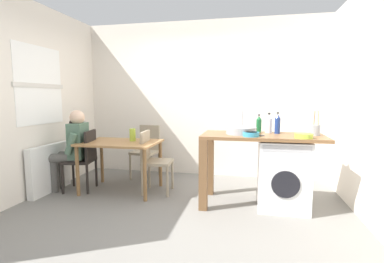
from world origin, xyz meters
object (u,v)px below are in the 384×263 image
Objects in this scene: chair_spare_by_wall at (147,148)px; bottle_tall_green at (259,124)px; utensil_crock at (316,130)px; washing_machine at (283,174)px; colander at (304,135)px; bottle_clear_small at (277,124)px; chair_person_seat at (84,157)px; vase at (133,135)px; seated_person at (73,146)px; bottle_squat_brown at (269,124)px; dining_table at (121,148)px; chair_opposite at (153,158)px; mixing_bowl at (251,134)px.

chair_spare_by_wall is 3.72× the size of bottle_tall_green.
washing_machine is at bearing -171.90° from utensil_crock.
colander is (2.35, -1.16, 0.44)m from chair_spare_by_wall.
bottle_clear_small is 0.92× the size of utensil_crock.
colander reaches higher than chair_person_seat.
bottle_tall_green is 1.83m from vase.
seated_person is 1.40× the size of washing_machine.
bottle_tall_green is 0.92× the size of bottle_squat_brown.
washing_machine is 3.56× the size of bottle_tall_green.
bottle_tall_green reaches higher than chair_spare_by_wall.
chair_opposite reaches higher than dining_table.
seated_person is 3.19m from colander.
bottle_squat_brown is at bearing -7.53° from bottle_tall_green.
vase reaches higher than chair_person_seat.
dining_table is at bearing 90.42° from chair_spare_by_wall.
dining_table is 0.72m from seated_person.
washing_machine is (2.27, -0.17, -0.21)m from dining_table.
chair_opposite is 1.00× the size of chair_spare_by_wall.
colander is at bearing -105.77° from seated_person.
mixing_bowl is (-0.23, -0.39, -0.09)m from bottle_squat_brown.
chair_person_seat is at bearing -90.00° from seated_person.
chair_opposite is at bearing -9.74° from vase.
chair_spare_by_wall is 2.72m from utensil_crock.
bottle_tall_green reaches higher than washing_machine.
bottle_clear_small is 0.49m from mixing_bowl.
colander reaches higher than mixing_bowl.
chair_spare_by_wall is at bearing 81.83° from dining_table.
bottle_squat_brown is at bearing 131.91° from washing_machine.
bottle_tall_green is at bearing 85.48° from chair_opposite.
vase reaches higher than chair_spare_by_wall.
seated_person is at bearing -177.02° from bottle_squat_brown.
dining_table is at bearing 168.91° from mixing_bowl.
bottle_squat_brown is at bearing 0.80° from dining_table.
utensil_crock is (0.67, -0.16, -0.04)m from bottle_tall_green.
vase is at bearing -85.96° from chair_person_seat.
chair_person_seat is 1.00× the size of chair_opposite.
chair_spare_by_wall is at bearing 158.58° from bottle_tall_green.
washing_machine is at bearing -101.90° from seated_person.
bottle_clear_small is at bearing 46.40° from mixing_bowl.
mixing_bowl reaches higher than vase.
chair_opposite is at bearing 125.15° from chair_spare_by_wall.
bottle_tall_green is 0.43m from mixing_bowl.
bottle_clear_small is (1.72, -0.06, 0.54)m from chair_opposite.
bottle_clear_small reaches higher than chair_opposite.
washing_machine is 4.30× the size of colander.
bottle_clear_small is (2.74, 0.07, 0.54)m from chair_person_seat.
bottle_tall_green is (1.97, 0.05, 0.39)m from dining_table.
utensil_crock is (3.34, 0.00, 0.32)m from seated_person.
chair_person_seat is 3.72× the size of bottle_tall_green.
bottle_clear_small reaches higher than chair_spare_by_wall.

